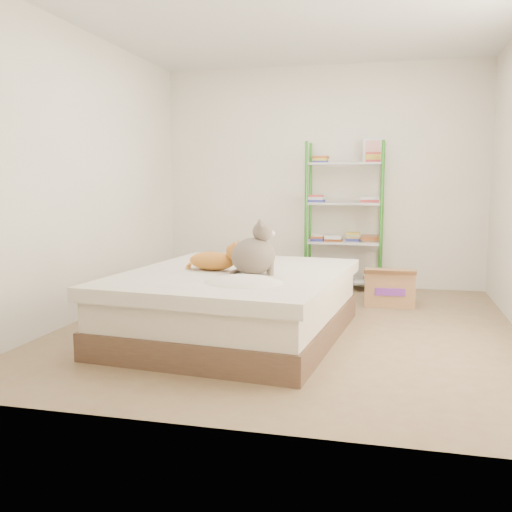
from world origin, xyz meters
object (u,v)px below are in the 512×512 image
(orange_cat, at_px, (212,259))
(grey_cat, at_px, (253,248))
(bed, at_px, (235,303))
(white_bin, at_px, (228,271))
(cardboard_box, at_px, (389,287))
(shelf_unit, at_px, (345,222))

(orange_cat, relative_size, grey_cat, 1.13)
(bed, relative_size, white_bin, 5.41)
(orange_cat, height_order, cardboard_box, orange_cat)
(bed, bearing_deg, shelf_unit, 78.55)
(shelf_unit, bearing_deg, grey_cat, -101.88)
(bed, height_order, shelf_unit, shelf_unit)
(shelf_unit, bearing_deg, bed, -106.87)
(cardboard_box, height_order, white_bin, white_bin)
(shelf_unit, xyz_separation_m, cardboard_box, (0.53, -0.74, -0.61))
(bed, bearing_deg, orange_cat, -179.95)
(bed, distance_m, cardboard_box, 1.94)
(bed, relative_size, grey_cat, 5.32)
(orange_cat, relative_size, cardboard_box, 0.93)
(grey_cat, height_order, white_bin, grey_cat)
(cardboard_box, bearing_deg, white_bin, 164.56)
(grey_cat, relative_size, shelf_unit, 0.24)
(bed, bearing_deg, cardboard_box, 56.80)
(shelf_unit, relative_size, white_bin, 4.23)
(orange_cat, height_order, grey_cat, grey_cat)
(grey_cat, bearing_deg, shelf_unit, -30.90)
(bed, xyz_separation_m, shelf_unit, (0.68, 2.25, 0.52))
(grey_cat, bearing_deg, bed, 35.50)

